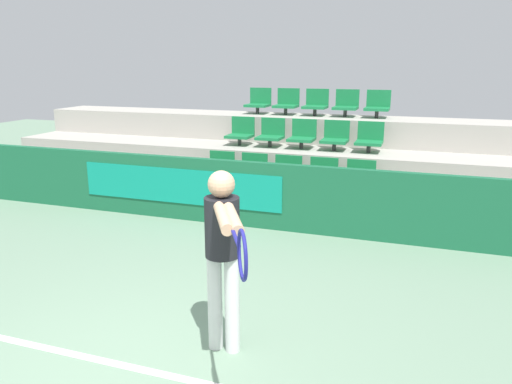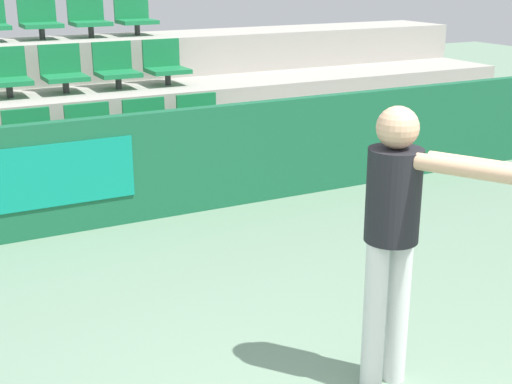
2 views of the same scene
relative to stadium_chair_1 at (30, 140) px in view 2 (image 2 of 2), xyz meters
The scene contains 16 objects.
barrier_wall 0.94m from the stadium_chair_1, 52.03° to the right, with size 12.12×0.14×1.03m.
bleacher_tier_front 0.78m from the stadium_chair_1, 11.62° to the right, with size 11.72×1.04×0.49m.
bleacher_tier_middle 1.12m from the stadium_chair_1, 56.92° to the left, with size 11.72×1.04×0.98m.
bleacher_tier_back 2.05m from the stadium_chair_1, 73.03° to the left, with size 11.72×1.04×1.47m.
stadium_chair_1 is the anchor object (origin of this frame).
stadium_chair_2 0.60m from the stadium_chair_1, ahead, with size 0.45×0.44×0.52m.
stadium_chair_3 1.20m from the stadium_chair_1, ahead, with size 0.45×0.44×0.52m.
stadium_chair_4 1.80m from the stadium_chair_1, ahead, with size 0.45×0.44×0.52m.
stadium_chair_6 1.15m from the stadium_chair_1, 90.00° to the left, with size 0.45×0.44×0.52m.
stadium_chair_7 1.30m from the stadium_chair_1, 60.12° to the left, with size 0.45×0.44×0.52m.
stadium_chair_8 1.66m from the stadium_chair_1, 41.04° to the left, with size 0.45×0.44×0.52m.
stadium_chair_9 2.14m from the stadium_chair_1, 30.13° to the left, with size 0.45×0.44×0.52m.
stadium_chair_12 2.38m from the stadium_chair_1, 73.97° to the left, with size 0.45×0.44×0.52m.
stadium_chair_13 2.60m from the stadium_chair_1, 60.12° to the left, with size 0.45×0.44×0.52m.
stadium_chair_14 2.92m from the stadium_chair_1, 49.25° to the left, with size 0.45×0.44×0.52m.
tennis_player 4.31m from the stadium_chair_1, 73.62° to the right, with size 0.82×1.34×1.64m.
Camera 2 is at (-1.77, -2.09, 2.35)m, focal length 50.00 mm.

